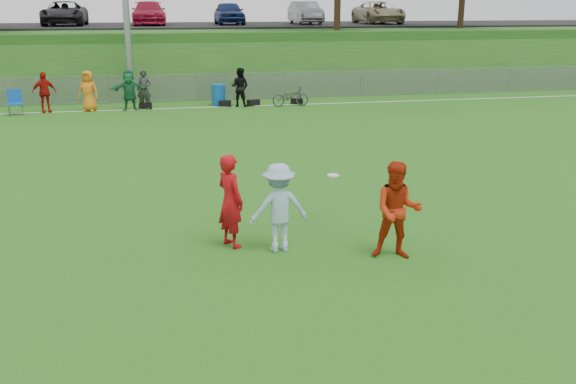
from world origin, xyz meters
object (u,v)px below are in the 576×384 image
object	(u,v)px
frisbee	(333,175)
bicycle	(290,97)
player_blue	(279,208)
player_red_center	(398,211)
recycling_bin	(219,95)
player_red_left	(230,201)

from	to	relation	value
frisbee	bicycle	world-z (taller)	frisbee
player_blue	frisbee	world-z (taller)	player_blue
frisbee	bicycle	bearing A→B (deg)	81.11
player_red_center	recycling_bin	distance (m)	18.71
frisbee	player_blue	bearing A→B (deg)	-138.16
player_red_center	player_red_left	bearing A→B (deg)	174.07
player_red_center	recycling_bin	xyz separation A→B (m)	(-1.24, 18.66, -0.41)
player_red_left	player_red_center	bearing A→B (deg)	-141.52
player_red_left	frisbee	distance (m)	2.34
player_red_center	player_blue	bearing A→B (deg)	175.53
recycling_bin	player_red_center	bearing A→B (deg)	-86.21
player_red_left	frisbee	size ratio (longest dim) A/B	7.04
player_blue	recycling_bin	xyz separation A→B (m)	(0.74, 17.89, -0.36)
player_red_center	frisbee	size ratio (longest dim) A/B	7.04
player_blue	frisbee	size ratio (longest dim) A/B	6.58
player_blue	recycling_bin	size ratio (longest dim) A/B	1.76
player_red_left	recycling_bin	bearing A→B (deg)	-33.90
player_red_center	frisbee	world-z (taller)	player_red_center
player_red_center	bicycle	distance (m)	17.82
bicycle	player_blue	bearing A→B (deg)	166.23
player_blue	bicycle	size ratio (longest dim) A/B	1.01
player_red_left	player_red_center	xyz separation A→B (m)	(2.81, -1.18, -0.00)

